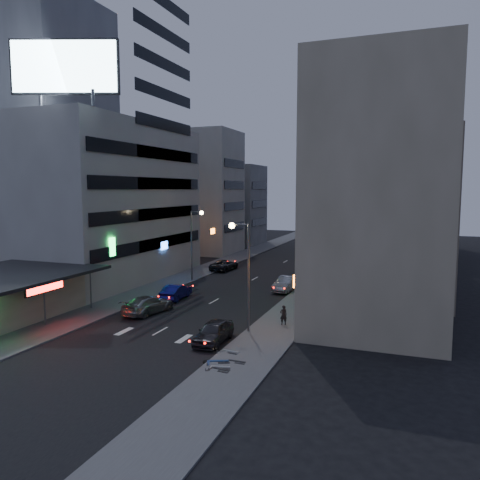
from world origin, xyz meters
The scene contains 28 objects.
ground centered at (0.00, 0.00, 0.00)m, with size 180.00×180.00×0.00m, color black.
sidewalk_left centered at (-8.00, 30.00, 0.06)m, with size 4.00×120.00×0.12m, color #4C4C4F.
sidewalk_right centered at (8.00, 30.00, 0.06)m, with size 4.00×120.00×0.12m, color #4C4C4F.
white_building centered at (-17.00, 20.00, 9.00)m, with size 14.00×24.00×18.00m, color #ACACA7.
grey_tower centered at (-26.00, 23.00, 17.00)m, with size 10.00×14.00×34.00m, color gray.
shophouse_near centered at (15.00, 10.50, 10.00)m, with size 10.00×11.00×20.00m, color #B9AB91.
shophouse_mid centered at (15.50, 22.00, 8.00)m, with size 11.00×12.00×16.00m, color gray.
shophouse_far centered at (15.00, 35.00, 11.00)m, with size 10.00×14.00×22.00m, color #B9AB91.
far_left_a centered at (-15.50, 45.00, 10.00)m, with size 11.00×10.00×20.00m, color #ACACA7.
far_left_b centered at (-16.00, 58.00, 7.50)m, with size 12.00×10.00×15.00m, color gray.
far_right_a centered at (15.50, 50.00, 9.00)m, with size 11.00×12.00×18.00m, color gray.
far_right_b centered at (16.00, 64.00, 12.00)m, with size 12.00×12.00×24.00m, color #B9AB91.
billboard centered at (-12.99, 9.97, 21.66)m, with size 9.52×3.75×6.20m.
street_lamp_right_near centered at (5.90, 6.00, 5.36)m, with size 1.60×0.44×8.02m.
street_lamp_left centered at (-5.90, 22.00, 5.36)m, with size 1.60×0.44×8.02m.
street_lamp_right_far centered at (5.90, 40.00, 5.36)m, with size 1.60×0.44×8.02m.
parked_car_right_near centered at (4.81, 3.02, 0.75)m, with size 1.78×4.42×1.51m, color #29292F.
parked_car_right_mid centered at (5.22, 20.70, 0.75)m, with size 1.59×4.57×1.51m, color #97989F.
parked_car_left centered at (-5.60, 30.06, 0.70)m, with size 2.31×5.00×1.39m, color #2A2B2F.
parked_car_right_far centered at (5.60, 30.44, 0.75)m, with size 2.11×5.19×1.51m, color #AEB0B7.
road_car_blue centered at (-3.78, 13.50, 0.73)m, with size 1.54×4.42×1.46m, color navy.
road_car_silver centered at (-3.55, 8.08, 0.76)m, with size 2.12×5.22×1.51m, color gray.
person centered at (8.30, 8.47, 0.88)m, with size 0.56×0.37×1.53m, color black.
scooter_black_a centered at (7.89, -1.51, 0.69)m, with size 1.86×0.62×1.13m, color black, non-canonical shape.
scooter_silver_a centered at (7.64, -0.93, 0.66)m, with size 1.77×0.59×1.08m, color #B0B3B8, non-canonical shape.
scooter_blue centered at (7.17, -0.02, 0.73)m, with size 1.99×0.66×1.22m, color navy, non-canonical shape.
scooter_black_b centered at (8.29, 0.07, 0.66)m, with size 1.77×0.59×1.08m, color black, non-canonical shape.
scooter_silver_b centered at (7.30, 1.51, 0.69)m, with size 1.85×0.62×1.13m, color #A9ADB1, non-canonical shape.
Camera 1 is at (17.55, -25.76, 10.60)m, focal length 35.00 mm.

